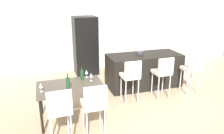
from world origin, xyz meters
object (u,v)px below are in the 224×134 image
(wine_glass_right, at_px, (86,72))
(dining_chair_far, at_px, (94,103))
(wine_glass_left, at_px, (91,75))
(bar_chair_left, at_px, (131,75))
(wine_bottle_inner, at_px, (68,84))
(wine_bottle_near, at_px, (82,75))
(fruit_bowl, at_px, (140,53))
(dining_table, at_px, (71,89))
(bar_chair_middle, at_px, (163,71))
(dining_chair_near, at_px, (59,108))
(refrigerator, at_px, (85,46))
(wine_glass_middle, at_px, (41,86))
(kitchen_island, at_px, (144,70))
(bar_chair_right, at_px, (192,68))

(wine_glass_right, bearing_deg, dining_chair_far, -95.47)
(wine_glass_left, relative_size, wine_glass_right, 1.00)
(bar_chair_left, relative_size, wine_glass_left, 6.03)
(bar_chair_left, xyz_separation_m, wine_bottle_inner, (-1.52, -0.53, 0.18))
(wine_bottle_near, height_order, fruit_bowl, wine_bottle_near)
(fruit_bowl, bearing_deg, wine_glass_left, -146.07)
(dining_chair_far, relative_size, fruit_bowl, 4.84)
(dining_chair_far, xyz_separation_m, wine_bottle_inner, (-0.36, 0.60, 0.18))
(dining_table, relative_size, wine_glass_left, 7.61)
(bar_chair_middle, bearing_deg, dining_chair_near, -156.57)
(wine_glass_right, bearing_deg, wine_glass_left, -77.86)
(refrigerator, bearing_deg, wine_glass_middle, -116.59)
(wine_bottle_near, bearing_deg, dining_chair_near, -118.95)
(wine_glass_middle, xyz_separation_m, wine_glass_right, (0.97, 0.49, 0.00))
(dining_chair_far, bearing_deg, bar_chair_middle, 29.30)
(bar_chair_left, distance_m, wine_bottle_inner, 1.62)
(kitchen_island, relative_size, dining_chair_far, 1.93)
(wine_bottle_inner, bearing_deg, bar_chair_left, 19.14)
(bar_chair_middle, bearing_deg, kitchen_island, 98.49)
(wine_glass_right, bearing_deg, dining_table, -138.52)
(bar_chair_middle, xyz_separation_m, wine_glass_middle, (-2.87, -0.45, 0.17))
(dining_chair_far, xyz_separation_m, wine_glass_left, (0.16, 0.94, 0.17))
(bar_chair_left, height_order, dining_table, bar_chair_left)
(bar_chair_middle, distance_m, wine_glass_middle, 2.91)
(dining_table, height_order, dining_chair_near, dining_chair_near)
(wine_glass_left, bearing_deg, kitchen_island, 30.17)
(bar_chair_left, relative_size, bar_chair_right, 1.00)
(wine_bottle_near, bearing_deg, kitchen_island, 24.97)
(bar_chair_middle, distance_m, wine_glass_right, 1.91)
(bar_chair_middle, xyz_separation_m, dining_chair_far, (-2.01, -1.13, 0.00))
(kitchen_island, xyz_separation_m, dining_chair_near, (-2.48, -1.94, 0.24))
(kitchen_island, height_order, bar_chair_middle, bar_chair_middle)
(dining_chair_far, distance_m, wine_glass_middle, 1.11)
(dining_chair_near, bearing_deg, fruit_bowl, 40.49)
(wine_glass_middle, bearing_deg, wine_bottle_near, 23.95)
(bar_chair_middle, distance_m, wine_bottle_near, 2.03)
(dining_table, bearing_deg, dining_chair_near, -110.03)
(kitchen_island, relative_size, wine_glass_right, 11.66)
(bar_chair_left, height_order, dining_chair_near, same)
(wine_bottle_inner, bearing_deg, kitchen_island, 30.76)
(wine_glass_middle, bearing_deg, kitchen_island, 24.66)
(kitchen_island, bearing_deg, dining_table, -152.63)
(dining_chair_near, bearing_deg, wine_glass_middle, 111.49)
(bar_chair_left, distance_m, refrigerator, 2.48)
(dining_table, xyz_separation_m, wine_glass_right, (0.41, 0.36, 0.19))
(wine_glass_middle, height_order, wine_glass_right, same)
(dining_chair_far, xyz_separation_m, fruit_bowl, (1.78, 2.03, 0.26))
(refrigerator, bearing_deg, dining_chair_far, -99.11)
(bar_chair_middle, height_order, wine_glass_left, bar_chair_middle)
(bar_chair_left, xyz_separation_m, wine_glass_middle, (-2.02, -0.45, 0.17))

